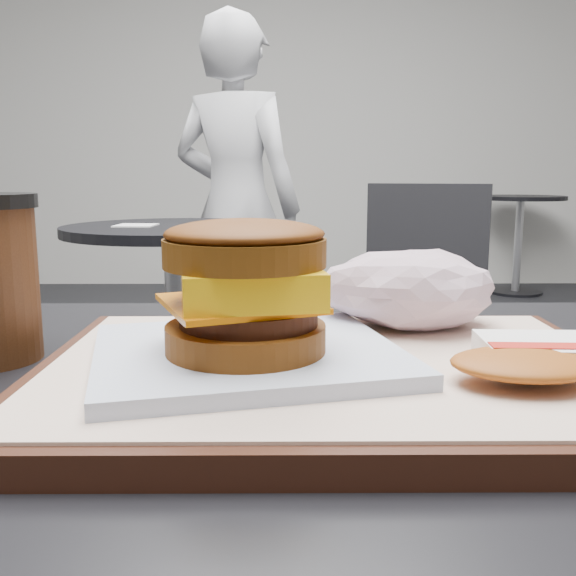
% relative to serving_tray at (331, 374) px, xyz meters
% --- Properties ---
extents(serving_tray, '(0.38, 0.28, 0.02)m').
position_rel_serving_tray_xyz_m(serving_tray, '(0.00, 0.00, 0.00)').
color(serving_tray, black).
rests_on(serving_tray, customer_table).
extents(breakfast_sandwich, '(0.22, 0.21, 0.09)m').
position_rel_serving_tray_xyz_m(breakfast_sandwich, '(-0.05, -0.01, 0.05)').
color(breakfast_sandwich, white).
rests_on(breakfast_sandwich, serving_tray).
extents(hash_brown, '(0.12, 0.09, 0.02)m').
position_rel_serving_tray_xyz_m(hash_brown, '(0.12, -0.03, 0.02)').
color(hash_brown, white).
rests_on(hash_brown, serving_tray).
extents(crumpled_wrapper, '(0.14, 0.11, 0.06)m').
position_rel_serving_tray_xyz_m(crumpled_wrapper, '(0.07, 0.09, 0.04)').
color(crumpled_wrapper, silver).
rests_on(crumpled_wrapper, serving_tray).
extents(neighbor_table, '(0.70, 0.70, 0.75)m').
position_rel_serving_tray_xyz_m(neighbor_table, '(-0.38, 1.64, -0.23)').
color(neighbor_table, black).
rests_on(neighbor_table, ground).
extents(napkin, '(0.13, 0.13, 0.00)m').
position_rel_serving_tray_xyz_m(napkin, '(-0.49, 1.61, -0.03)').
color(napkin, white).
rests_on(napkin, neighbor_table).
extents(neighbor_chair, '(0.65, 0.54, 0.88)m').
position_rel_serving_tray_xyz_m(neighbor_chair, '(0.32, 1.72, -0.27)').
color(neighbor_chair, '#99989D').
rests_on(neighbor_chair, ground).
extents(patron, '(0.66, 0.56, 1.54)m').
position_rel_serving_tray_xyz_m(patron, '(-0.23, 2.28, -0.01)').
color(patron, silver).
rests_on(patron, ground).
extents(bg_table_far, '(0.66, 0.66, 0.75)m').
position_rel_serving_tray_xyz_m(bg_table_far, '(1.77, 4.49, -0.22)').
color(bg_table_far, black).
rests_on(bg_table_far, ground).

